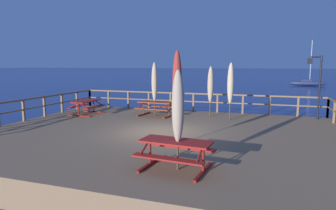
{
  "coord_description": "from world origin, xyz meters",
  "views": [
    {
      "loc": [
        3.92,
        -10.93,
        3.57
      ],
      "look_at": [
        0.0,
        0.87,
        1.84
      ],
      "focal_mm": 30.8,
      "sensor_mm": 36.0,
      "label": 1
    }
  ],
  "objects_px": {
    "picnic_table_back_left": "(176,148)",
    "sailboat_distant": "(307,83)",
    "picnic_table_mid_centre": "(156,106)",
    "patio_umbrella_short_front": "(211,85)",
    "patio_umbrella_short_mid": "(177,85)",
    "patio_umbrella_tall_mid_right": "(178,107)",
    "picnic_table_back_right": "(86,104)",
    "patio_umbrella_short_back": "(231,84)",
    "lamp_post_hooked": "(316,78)",
    "patio_umbrella_tall_back_left": "(155,82)"
  },
  "relations": [
    {
      "from": "picnic_table_mid_centre",
      "to": "patio_umbrella_tall_mid_right",
      "type": "relative_size",
      "value": 0.77
    },
    {
      "from": "patio_umbrella_short_front",
      "to": "picnic_table_back_right",
      "type": "bearing_deg",
      "value": -167.97
    },
    {
      "from": "sailboat_distant",
      "to": "patio_umbrella_short_mid",
      "type": "bearing_deg",
      "value": -102.38
    },
    {
      "from": "patio_umbrella_short_back",
      "to": "lamp_post_hooked",
      "type": "distance_m",
      "value": 4.32
    },
    {
      "from": "patio_umbrella_short_front",
      "to": "patio_umbrella_short_mid",
      "type": "distance_m",
      "value": 5.82
    },
    {
      "from": "patio_umbrella_short_front",
      "to": "sailboat_distant",
      "type": "xyz_separation_m",
      "value": [
        9.83,
        39.53,
        -2.02
      ]
    },
    {
      "from": "picnic_table_mid_centre",
      "to": "patio_umbrella_tall_mid_right",
      "type": "xyz_separation_m",
      "value": [
        3.42,
        -7.44,
        1.11
      ]
    },
    {
      "from": "picnic_table_mid_centre",
      "to": "patio_umbrella_short_back",
      "type": "relative_size",
      "value": 0.71
    },
    {
      "from": "patio_umbrella_tall_back_left",
      "to": "patio_umbrella_short_front",
      "type": "xyz_separation_m",
      "value": [
        2.88,
        0.74,
        -0.13
      ]
    },
    {
      "from": "patio_umbrella_short_back",
      "to": "picnic_table_back_right",
      "type": "bearing_deg",
      "value": -174.21
    },
    {
      "from": "patio_umbrella_tall_mid_right",
      "to": "patio_umbrella_short_front",
      "type": "distance_m",
      "value": 8.15
    },
    {
      "from": "picnic_table_mid_centre",
      "to": "sailboat_distant",
      "type": "xyz_separation_m",
      "value": [
        12.65,
        40.21,
        -0.88
      ]
    },
    {
      "from": "picnic_table_back_left",
      "to": "lamp_post_hooked",
      "type": "bearing_deg",
      "value": 62.8
    },
    {
      "from": "picnic_table_back_left",
      "to": "patio_umbrella_tall_mid_right",
      "type": "distance_m",
      "value": 1.11
    },
    {
      "from": "picnic_table_mid_centre",
      "to": "lamp_post_hooked",
      "type": "height_order",
      "value": "lamp_post_hooked"
    },
    {
      "from": "picnic_table_back_right",
      "to": "patio_umbrella_short_front",
      "type": "xyz_separation_m",
      "value": [
        6.7,
        1.43,
        1.14
      ]
    },
    {
      "from": "picnic_table_back_left",
      "to": "patio_umbrella_short_back",
      "type": "xyz_separation_m",
      "value": [
        0.57,
        7.44,
        1.26
      ]
    },
    {
      "from": "patio_umbrella_tall_back_left",
      "to": "patio_umbrella_short_front",
      "type": "bearing_deg",
      "value": 14.32
    },
    {
      "from": "picnic_table_back_right",
      "to": "patio_umbrella_tall_mid_right",
      "type": "distance_m",
      "value": 9.97
    },
    {
      "from": "patio_umbrella_short_back",
      "to": "patio_umbrella_short_mid",
      "type": "distance_m",
      "value": 5.31
    },
    {
      "from": "sailboat_distant",
      "to": "picnic_table_mid_centre",
      "type": "bearing_deg",
      "value": -107.46
    },
    {
      "from": "picnic_table_back_left",
      "to": "patio_umbrella_tall_mid_right",
      "type": "xyz_separation_m",
      "value": [
        0.07,
        -0.05,
        1.11
      ]
    },
    {
      "from": "picnic_table_mid_centre",
      "to": "picnic_table_back_left",
      "type": "distance_m",
      "value": 8.11
    },
    {
      "from": "picnic_table_mid_centre",
      "to": "lamp_post_hooked",
      "type": "distance_m",
      "value": 8.26
    },
    {
      "from": "picnic_table_back_left",
      "to": "sailboat_distant",
      "type": "height_order",
      "value": "sailboat_distant"
    },
    {
      "from": "patio_umbrella_tall_mid_right",
      "to": "patio_umbrella_short_front",
      "type": "relative_size",
      "value": 0.98
    },
    {
      "from": "picnic_table_back_right",
      "to": "patio_umbrella_tall_back_left",
      "type": "bearing_deg",
      "value": 10.28
    },
    {
      "from": "picnic_table_back_right",
      "to": "sailboat_distant",
      "type": "distance_m",
      "value": 44.18
    },
    {
      "from": "picnic_table_mid_centre",
      "to": "patio_umbrella_short_front",
      "type": "height_order",
      "value": "patio_umbrella_short_front"
    },
    {
      "from": "picnic_table_back_right",
      "to": "patio_umbrella_short_front",
      "type": "distance_m",
      "value": 6.95
    },
    {
      "from": "lamp_post_hooked",
      "to": "picnic_table_mid_centre",
      "type": "bearing_deg",
      "value": -168.8
    },
    {
      "from": "picnic_table_mid_centre",
      "to": "patio_umbrella_tall_back_left",
      "type": "xyz_separation_m",
      "value": [
        -0.06,
        -0.05,
        1.27
      ]
    },
    {
      "from": "picnic_table_back_left",
      "to": "patio_umbrella_short_front",
      "type": "distance_m",
      "value": 8.17
    },
    {
      "from": "patio_umbrella_tall_mid_right",
      "to": "patio_umbrella_short_mid",
      "type": "distance_m",
      "value": 2.46
    },
    {
      "from": "patio_umbrella_short_front",
      "to": "patio_umbrella_short_mid",
      "type": "relative_size",
      "value": 0.83
    },
    {
      "from": "picnic_table_mid_centre",
      "to": "picnic_table_back_right",
      "type": "relative_size",
      "value": 1.12
    },
    {
      "from": "picnic_table_mid_centre",
      "to": "picnic_table_back_right",
      "type": "xyz_separation_m",
      "value": [
        -3.89,
        -0.74,
        -0.0
      ]
    },
    {
      "from": "picnic_table_back_left",
      "to": "patio_umbrella_tall_mid_right",
      "type": "relative_size",
      "value": 0.76
    },
    {
      "from": "picnic_table_mid_centre",
      "to": "patio_umbrella_tall_mid_right",
      "type": "bearing_deg",
      "value": -65.33
    },
    {
      "from": "patio_umbrella_tall_mid_right",
      "to": "patio_umbrella_short_back",
      "type": "xyz_separation_m",
      "value": [
        0.5,
        7.49,
        0.15
      ]
    },
    {
      "from": "patio_umbrella_tall_mid_right",
      "to": "patio_umbrella_short_mid",
      "type": "relative_size",
      "value": 0.81
    },
    {
      "from": "lamp_post_hooked",
      "to": "picnic_table_back_left",
      "type": "bearing_deg",
      "value": -117.2
    },
    {
      "from": "sailboat_distant",
      "to": "patio_umbrella_tall_back_left",
      "type": "bearing_deg",
      "value": -107.53
    },
    {
      "from": "picnic_table_back_right",
      "to": "patio_umbrella_short_front",
      "type": "bearing_deg",
      "value": 12.03
    },
    {
      "from": "lamp_post_hooked",
      "to": "patio_umbrella_short_back",
      "type": "bearing_deg",
      "value": -159.26
    },
    {
      "from": "patio_umbrella_short_back",
      "to": "sailboat_distant",
      "type": "relative_size",
      "value": 0.37
    },
    {
      "from": "picnic_table_mid_centre",
      "to": "lamp_post_hooked",
      "type": "relative_size",
      "value": 0.63
    },
    {
      "from": "picnic_table_back_right",
      "to": "patio_umbrella_tall_mid_right",
      "type": "xyz_separation_m",
      "value": [
        7.31,
        -6.7,
        1.11
      ]
    },
    {
      "from": "picnic_table_mid_centre",
      "to": "patio_umbrella_short_back",
      "type": "height_order",
      "value": "patio_umbrella_short_back"
    },
    {
      "from": "picnic_table_back_left",
      "to": "patio_umbrella_tall_back_left",
      "type": "relative_size",
      "value": 0.69
    }
  ]
}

